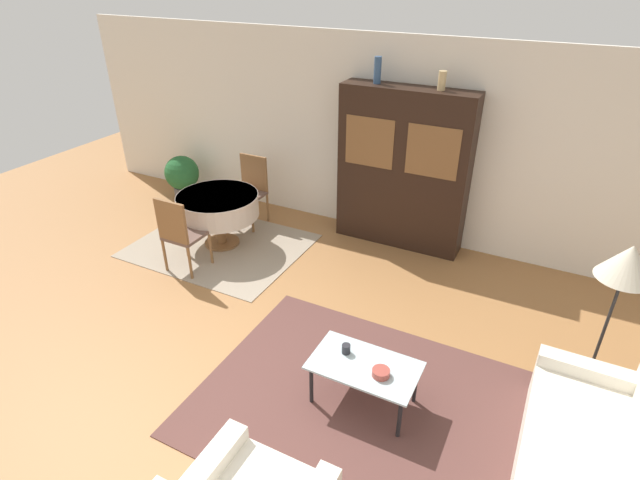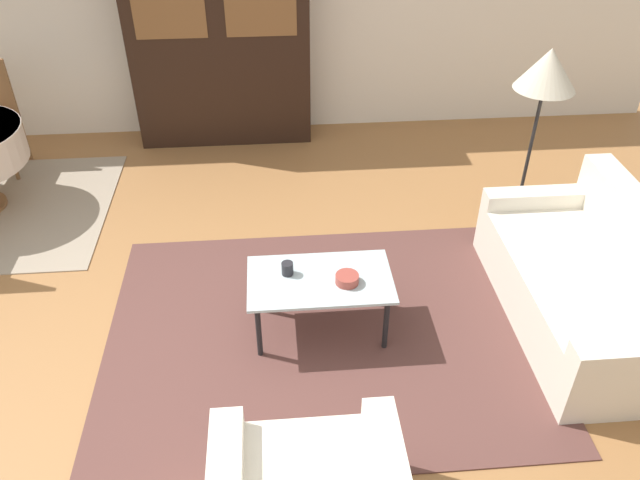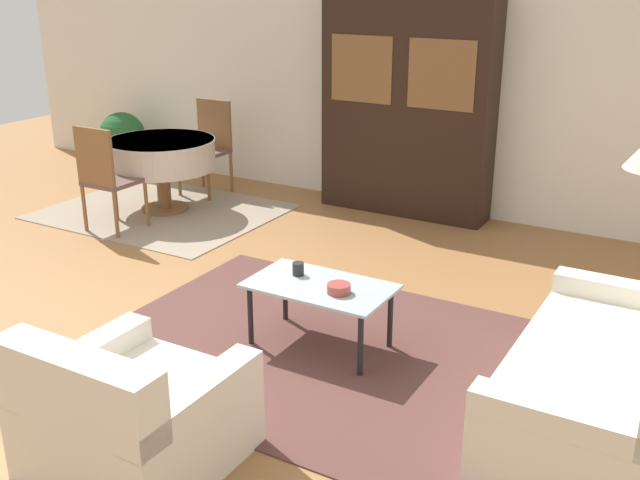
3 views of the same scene
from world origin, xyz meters
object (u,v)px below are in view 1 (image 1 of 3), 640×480
vase_tall (378,70)px  potted_plant (182,175)px  display_cabinet (403,170)px  dining_chair_near (180,231)px  floor_lamp (627,267)px  dining_chair_far (251,187)px  bowl (381,373)px  vase_short (442,81)px  couch (596,467)px  dining_table (218,206)px  coffee_table (364,369)px  cup (346,349)px

vase_tall → potted_plant: size_ratio=0.44×
display_cabinet → dining_chair_near: display_cabinet is taller
floor_lamp → potted_plant: 6.36m
dining_chair_far → bowl: dining_chair_far is taller
bowl → vase_short: bearing=99.7°
floor_lamp → potted_plant: floor_lamp is taller
couch → dining_chair_near: bearing=77.9°
bowl → dining_chair_near: bearing=161.3°
dining_chair_far → potted_plant: size_ratio=1.38×
vase_tall → potted_plant: 3.71m
dining_table → bowl: bearing=-30.7°
display_cabinet → dining_chair_near: (-2.14, -1.98, -0.50)m
dining_table → floor_lamp: 4.73m
coffee_table → bowl: bowl is taller
display_cabinet → coffee_table: bearing=-76.2°
vase_short → dining_chair_far: bearing=-170.2°
vase_short → potted_plant: (-3.99, -0.25, -1.83)m
display_cabinet → vase_tall: 1.30m
couch → bowl: 1.67m
dining_table → dining_chair_far: 0.77m
coffee_table → cup: size_ratio=10.62×
dining_table → bowl: size_ratio=7.27×
vase_short → vase_tall: bearing=180.0°
vase_tall → floor_lamp: bearing=-30.8°
couch → floor_lamp: (-0.05, 1.24, 0.99)m
vase_tall → potted_plant: vase_tall is taller
dining_table → bowl: 3.53m
coffee_table → cup: (-0.21, 0.07, 0.09)m
vase_short → display_cabinet: bearing=-179.9°
dining_table → bowl: (3.03, -1.80, -0.11)m
floor_lamp → vase_tall: 3.56m
floor_lamp → vase_short: bearing=140.6°
dining_chair_far → bowl: 3.97m
dining_chair_near → cup: size_ratio=11.44×
coffee_table → vase_short: bearing=96.7°
coffee_table → vase_short: vase_short is taller
cup → vase_short: bearing=92.8°
dining_chair_near → bowl: 3.20m
display_cabinet → cup: size_ratio=24.21×
couch → dining_chair_near: size_ratio=1.75×
display_cabinet → potted_plant: bearing=-176.0°
dining_chair_near → bowl: size_ratio=6.71×
vase_tall → bowl: bearing=-66.3°
bowl → potted_plant: (-4.51, 2.75, -0.06)m
cup → floor_lamp: bearing=29.8°
dining_chair_far → vase_short: 3.05m
vase_short → potted_plant: 4.40m
coffee_table → floor_lamp: size_ratio=0.63×
couch → display_cabinet: display_cabinet is taller
dining_chair_near → cup: dining_chair_near is taller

